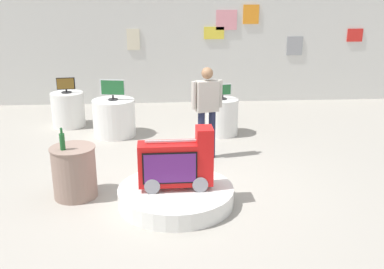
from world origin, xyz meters
TOP-DOWN VIEW (x-y plane):
  - ground_plane at (0.00, 0.00)m, footprint 30.00×30.00m
  - back_wall_display at (0.01, 5.48)m, footprint 12.49×0.13m
  - main_display_pedestal at (0.01, -0.52)m, footprint 1.61×1.61m
  - novelty_firetruck_tv at (0.03, -0.53)m, footprint 1.02×0.38m
  - display_pedestal_left_rear at (-2.21, 3.42)m, footprint 0.71×0.71m
  - tv_on_left_rear at (-2.21, 3.41)m, footprint 0.39×0.21m
  - display_pedestal_center_rear at (1.09, 2.57)m, footprint 0.66×0.66m
  - tv_on_center_rear at (1.09, 2.57)m, footprint 0.37×0.18m
  - display_pedestal_right_rear at (-1.13, 2.67)m, footprint 0.86×0.86m
  - tv_on_right_rear at (-1.13, 2.66)m, footprint 0.50×0.19m
  - side_table_round at (-1.43, -0.18)m, footprint 0.64×0.64m
  - bottle_on_side_table at (-1.54, -0.27)m, footprint 0.07×0.07m
  - shopper_browsing_near_truck at (0.62, 1.23)m, footprint 0.55×0.28m

SIDE VIEW (x-z plane):
  - ground_plane at x=0.00m, z-range 0.00..0.00m
  - main_display_pedestal at x=0.01m, z-range 0.00..0.24m
  - display_pedestal_left_rear at x=-2.21m, z-range 0.00..0.75m
  - display_pedestal_center_rear at x=1.09m, z-range 0.00..0.75m
  - display_pedestal_right_rear at x=-1.13m, z-range 0.00..0.75m
  - side_table_round at x=-1.43m, z-range 0.01..0.76m
  - novelty_firetruck_tv at x=0.03m, z-range 0.16..1.02m
  - bottle_on_side_table at x=-1.54m, z-range 0.72..1.04m
  - tv_on_left_rear at x=-2.21m, z-range 0.75..1.08m
  - tv_on_center_rear at x=1.09m, z-range 0.76..1.07m
  - shopper_browsing_near_truck at x=0.62m, z-range 0.14..1.77m
  - tv_on_right_rear at x=-1.13m, z-range 0.78..1.19m
  - back_wall_display at x=0.01m, z-range 0.00..3.02m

